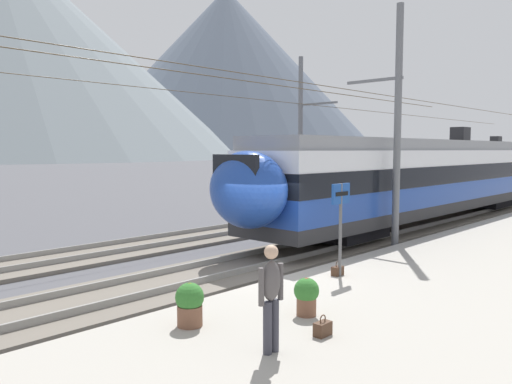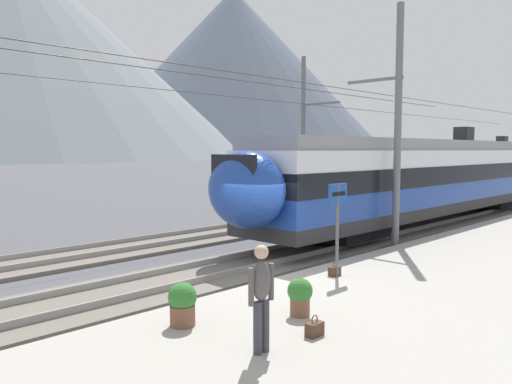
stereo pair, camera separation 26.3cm
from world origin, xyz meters
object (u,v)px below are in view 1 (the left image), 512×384
object	(u,v)px
catenary_mast_far_side	(303,133)
potted_plant_by_shelter	(306,294)
train_near_platform	(424,177)
catenary_mast_mid	(394,125)
passenger_walking	(271,293)
handbag_beside_passenger	(323,329)
train_far_track	(473,165)
potted_plant_platform_edge	(190,302)
platform_sign	(341,209)
handbag_near_sign	(338,271)

from	to	relation	value
catenary_mast_far_side	potted_plant_by_shelter	bearing A→B (deg)	-141.32
train_near_platform	potted_plant_by_shelter	size ratio (longest dim) A/B	33.31
catenary_mast_mid	catenary_mast_far_side	world-z (taller)	catenary_mast_far_side
catenary_mast_mid	passenger_walking	size ratio (longest dim) A/B	27.39
catenary_mast_far_side	handbag_beside_passenger	size ratio (longest dim) A/B	126.61
train_far_track	catenary_mast_mid	distance (m)	25.39
potted_plant_platform_edge	passenger_walking	bearing A→B (deg)	-86.27
passenger_walking	handbag_beside_passenger	bearing A→B (deg)	-8.08
handbag_beside_passenger	platform_sign	bearing A→B (deg)	30.29
passenger_walking	handbag_near_sign	size ratio (longest dim) A/B	4.72
train_far_track	passenger_walking	distance (m)	35.82
handbag_beside_passenger	passenger_walking	bearing A→B (deg)	171.92
platform_sign	potted_plant_platform_edge	world-z (taller)	platform_sign
catenary_mast_far_side	handbag_near_sign	bearing A→B (deg)	-138.15
handbag_near_sign	catenary_mast_mid	bearing A→B (deg)	14.77
handbag_near_sign	train_near_platform	bearing A→B (deg)	15.45
potted_plant_by_shelter	catenary_mast_mid	bearing A→B (deg)	18.22
handbag_beside_passenger	potted_plant_platform_edge	bearing A→B (deg)	121.99
catenary_mast_mid	platform_sign	xyz separation A→B (m)	(-5.27, -1.46, -2.27)
train_far_track	potted_plant_platform_edge	size ratio (longest dim) A/B	39.03
catenary_mast_mid	passenger_walking	distance (m)	10.94
train_far_track	catenary_mast_far_side	world-z (taller)	catenary_mast_far_side
platform_sign	passenger_walking	distance (m)	5.12
catenary_mast_far_side	handbag_beside_passenger	world-z (taller)	catenary_mast_far_side
train_near_platform	platform_sign	size ratio (longest dim) A/B	10.42
train_near_platform	catenary_mast_far_side	world-z (taller)	catenary_mast_far_side
catenary_mast_far_side	catenary_mast_mid	bearing A→B (deg)	-124.19
handbag_beside_passenger	potted_plant_platform_edge	distance (m)	2.37
train_near_platform	train_far_track	bearing A→B (deg)	14.30
train_far_track	passenger_walking	size ratio (longest dim) A/B	18.05
train_near_platform	potted_plant_by_shelter	distance (m)	14.90
train_near_platform	handbag_beside_passenger	distance (m)	15.80
train_near_platform	passenger_walking	world-z (taller)	train_near_platform
train_far_track	passenger_walking	world-z (taller)	train_far_track
handbag_near_sign	potted_plant_platform_edge	distance (m)	4.85
catenary_mast_mid	handbag_beside_passenger	distance (m)	10.26
catenary_mast_far_side	platform_sign	xyz separation A→B (m)	(-11.02, -9.93, -2.33)
catenary_mast_mid	catenary_mast_far_side	xyz separation A→B (m)	(5.75, 8.46, 0.06)
train_near_platform	platform_sign	xyz separation A→B (m)	(-11.23, -3.18, -0.23)
passenger_walking	train_near_platform	bearing A→B (deg)	17.76
platform_sign	catenary_mast_mid	bearing A→B (deg)	15.53
train_near_platform	handbag_near_sign	xyz separation A→B (m)	(-11.21, -3.10, -1.80)
train_far_track	catenary_mast_mid	xyz separation A→B (m)	(-24.47, -6.43, 2.03)
catenary_mast_far_side	potted_plant_platform_edge	xyz separation A→B (m)	(-15.83, -10.01, -3.60)
passenger_walking	potted_plant_by_shelter	xyz separation A→B (m)	(1.77, 0.69, -0.54)
catenary_mast_far_side	potted_plant_platform_edge	world-z (taller)	catenary_mast_far_side
train_far_track	handbag_near_sign	world-z (taller)	train_far_track
catenary_mast_far_side	potted_plant_by_shelter	distance (m)	18.22
handbag_near_sign	potted_plant_by_shelter	distance (m)	3.24
handbag_near_sign	potted_plant_by_shelter	xyz separation A→B (m)	(-2.94, -1.31, 0.29)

